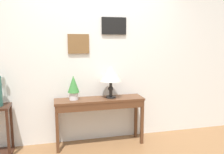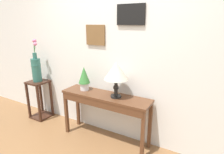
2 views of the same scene
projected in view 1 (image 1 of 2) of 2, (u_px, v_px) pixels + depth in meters
The scene contains 4 objects.
back_wall_with_art at pixel (95, 54), 3.71m from camera, with size 9.00×0.13×2.80m.
console_table at pixel (100, 106), 3.56m from camera, with size 1.35×0.35×0.74m.
table_lamp at pixel (111, 74), 3.55m from camera, with size 0.34×0.34×0.50m.
potted_plant_on_console at pixel (73, 86), 3.47m from camera, with size 0.17×0.17×0.36m.
Camera 1 is at (-0.64, -2.23, 1.61)m, focal length 37.53 mm.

